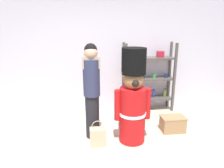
# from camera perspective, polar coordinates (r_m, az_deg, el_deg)

# --- Properties ---
(ground_plane) EXTENTS (6.40, 6.40, 0.00)m
(ground_plane) POSITION_cam_1_polar(r_m,az_deg,el_deg) (3.26, 2.59, -21.18)
(ground_plane) COLOR beige
(back_wall) EXTENTS (6.40, 0.12, 2.60)m
(back_wall) POSITION_cam_1_polar(r_m,az_deg,el_deg) (4.82, -1.67, 8.04)
(back_wall) COLOR silver
(back_wall) RESTS_ON ground_plane
(merchandise_shelf) EXTENTS (1.16, 0.35, 1.56)m
(merchandise_shelf) POSITION_cam_1_polar(r_m,az_deg,el_deg) (4.89, 9.73, 1.70)
(merchandise_shelf) COLOR #4C4742
(merchandise_shelf) RESTS_ON ground_plane
(teddy_bear_guard) EXTENTS (0.62, 0.46, 1.60)m
(teddy_bear_guard) POSITION_cam_1_polar(r_m,az_deg,el_deg) (3.53, 5.61, -4.13)
(teddy_bear_guard) COLOR red
(teddy_bear_guard) RESTS_ON ground_plane
(person_shopper) EXTENTS (0.30, 0.28, 1.66)m
(person_shopper) POSITION_cam_1_polar(r_m,az_deg,el_deg) (3.62, -5.46, -1.16)
(person_shopper) COLOR black
(person_shopper) RESTS_ON ground_plane
(shopping_bag) EXTENTS (0.26, 0.15, 0.45)m
(shopping_bag) POSITION_cam_1_polar(r_m,az_deg,el_deg) (3.62, -3.83, -13.89)
(shopping_bag) COLOR #C1AD89
(shopping_bag) RESTS_ON ground_plane
(display_crate) EXTENTS (0.45, 0.29, 0.29)m
(display_crate) POSITION_cam_1_polar(r_m,az_deg,el_deg) (4.22, 15.97, -10.23)
(display_crate) COLOR #9E7A51
(display_crate) RESTS_ON ground_plane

